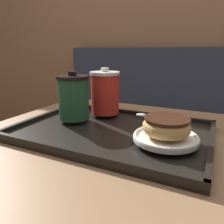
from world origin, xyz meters
The scene contains 9 objects.
wall_behind centered at (0.00, 1.10, 1.20)m, with size 8.00×0.05×2.40m.
booth_bench centered at (-0.17, 0.87, 0.32)m, with size 1.32×0.44×1.00m.
cafe_table centered at (0.00, 0.00, 0.56)m, with size 0.81×0.76×0.75m.
serving_tray centered at (-0.02, 0.02, 0.76)m, with size 0.52×0.36×0.02m.
coffee_cup_front centered at (-0.16, 0.04, 0.84)m, with size 0.10×0.10×0.14m.
coffee_cup_rear centered at (-0.10, 0.13, 0.85)m, with size 0.10×0.10×0.15m.
plate_with_chocolate_donut centered at (0.14, -0.01, 0.78)m, with size 0.15×0.15×0.01m.
donut_chocolate_glazed centered at (0.14, -0.01, 0.81)m, with size 0.11×0.11×0.04m.
spoon centered at (0.05, 0.14, 0.78)m, with size 0.15×0.02×0.01m.
Camera 1 is at (0.23, -0.50, 0.98)m, focal length 35.00 mm.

